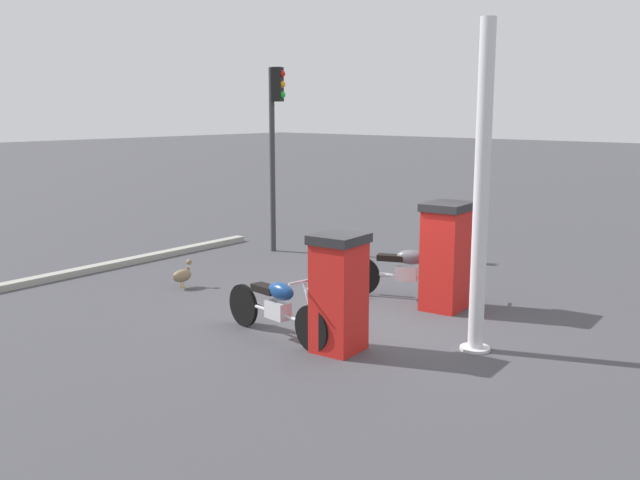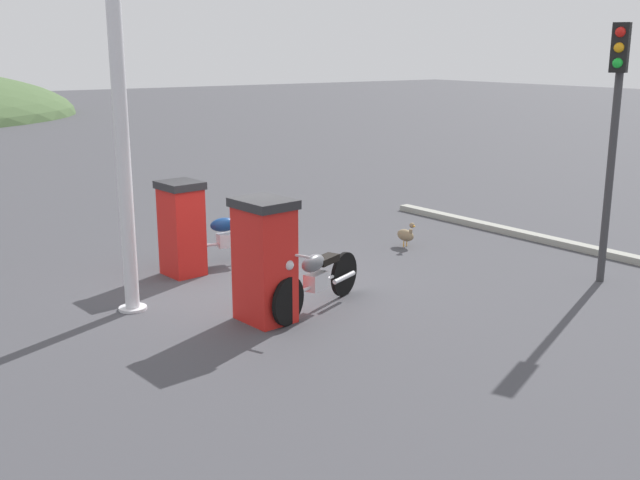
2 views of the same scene
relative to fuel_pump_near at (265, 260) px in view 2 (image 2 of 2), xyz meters
The scene contains 9 objects.
ground_plane 1.67m from the fuel_pump_near, 67.86° to the left, with size 120.00×120.00×0.00m, color #424247.
fuel_pump_near is the anchor object (origin of this frame).
fuel_pump_far 2.65m from the fuel_pump_near, 89.99° to the left, with size 0.68×0.74×1.56m.
motorcycle_near_pump 0.90m from the fuel_pump_near, ahead, with size 2.00×0.96×0.97m.
motorcycle_far_pump 3.01m from the fuel_pump_near, 71.57° to the left, with size 2.12×0.61×0.95m.
wandering_duck 4.66m from the fuel_pump_near, 24.53° to the left, with size 0.21×0.49×0.49m.
roadside_traffic_light 5.80m from the fuel_pump_near, 16.30° to the right, with size 0.40×0.30×4.00m.
canopy_support_pole 2.31m from the fuel_pump_near, 132.86° to the left, with size 0.40×0.40×4.23m.
road_edge_kerb 6.77m from the fuel_pump_near, 11.37° to the left, with size 0.65×6.40×0.12m.
Camera 2 is at (-5.50, -9.81, 3.62)m, focal length 42.36 mm.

